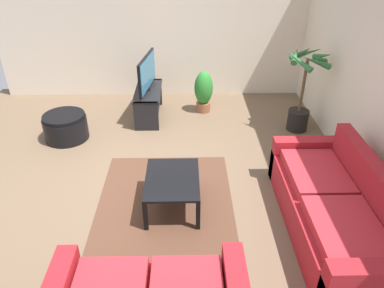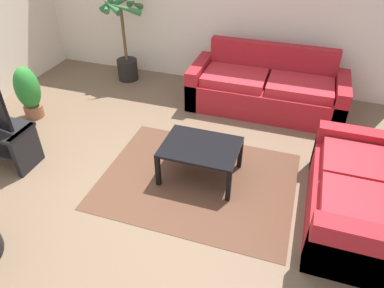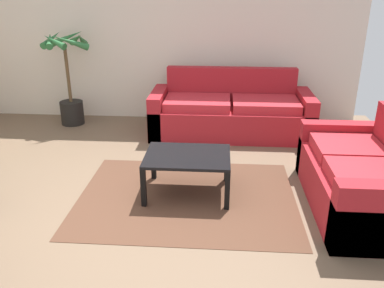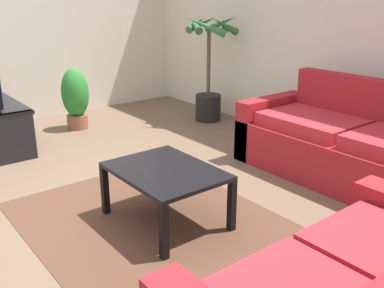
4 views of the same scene
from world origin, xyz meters
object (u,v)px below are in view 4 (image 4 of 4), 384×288
object	(u,v)px
coffee_table	(165,176)
potted_plant_small	(75,97)
couch_main	(359,150)
potted_palm	(209,73)

from	to	relation	value
coffee_table	potted_plant_small	distance (m)	2.76
couch_main	potted_palm	xyz separation A→B (m)	(-2.43, 0.27, 0.34)
couch_main	potted_plant_small	xyz separation A→B (m)	(-3.19, -1.31, 0.11)
coffee_table	potted_plant_small	xyz separation A→B (m)	(-2.72, 0.51, 0.04)
potted_palm	couch_main	bearing A→B (deg)	-6.29
couch_main	potted_palm	world-z (taller)	potted_palm
coffee_table	potted_plant_small	bearing A→B (deg)	169.46
potted_palm	coffee_table	bearing A→B (deg)	-46.76
potted_plant_small	coffee_table	bearing A→B (deg)	-10.54
potted_palm	potted_plant_small	world-z (taller)	potted_palm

